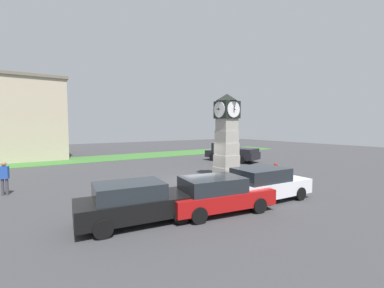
# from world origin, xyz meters

# --- Properties ---
(ground_plane) EXTENTS (82.94, 82.94, 0.00)m
(ground_plane) POSITION_xyz_m (0.00, 0.00, 0.00)
(ground_plane) COLOR #38383A
(clock_tower) EXTENTS (1.73, 1.68, 5.77)m
(clock_tower) POSITION_xyz_m (2.03, -0.72, 2.87)
(clock_tower) COLOR #A19C91
(clock_tower) RESTS_ON ground_plane
(bollard_near_tower) EXTENTS (0.27, 0.27, 1.14)m
(bollard_near_tower) POSITION_xyz_m (4.54, -2.83, 0.58)
(bollard_near_tower) COLOR maroon
(bollard_near_tower) RESTS_ON ground_plane
(bollard_mid_row) EXTENTS (0.21, 0.21, 1.00)m
(bollard_mid_row) POSITION_xyz_m (3.10, -3.43, 0.51)
(bollard_mid_row) COLOR #333338
(bollard_mid_row) RESTS_ON ground_plane
(bollard_far_row) EXTENTS (0.30, 0.30, 1.08)m
(bollard_far_row) POSITION_xyz_m (1.89, -3.77, 0.55)
(bollard_far_row) COLOR #333338
(bollard_far_row) RESTS_ON ground_plane
(bollard_end_row) EXTENTS (0.24, 0.24, 1.14)m
(bollard_end_row) POSITION_xyz_m (0.78, -4.61, 0.58)
(bollard_end_row) COLOR brown
(bollard_end_row) RESTS_ON ground_plane
(car_navy_sedan) EXTENTS (4.64, 2.35, 1.54)m
(car_navy_sedan) POSITION_xyz_m (-6.09, -4.96, 0.78)
(car_navy_sedan) COLOR black
(car_navy_sedan) RESTS_ON ground_plane
(car_near_tower) EXTENTS (4.74, 2.53, 1.50)m
(car_near_tower) POSITION_xyz_m (-2.77, -5.65, 0.76)
(car_near_tower) COLOR #A51111
(car_near_tower) RESTS_ON ground_plane
(car_by_building) EXTENTS (4.64, 2.20, 1.60)m
(car_by_building) POSITION_xyz_m (0.23, -5.58, 0.81)
(car_by_building) COLOR silver
(car_by_building) RESTS_ON ground_plane
(pickup_truck) EXTENTS (3.57, 5.71, 1.85)m
(pickup_truck) POSITION_xyz_m (8.25, 5.64, 0.93)
(pickup_truck) COLOR black
(pickup_truck) RESTS_ON ground_plane
(pedestrian_near_bench) EXTENTS (0.46, 0.35, 1.76)m
(pedestrian_near_bench) POSITION_xyz_m (-10.41, 2.48, 1.01)
(pedestrian_near_bench) COLOR #3F3F47
(pedestrian_near_bench) RESTS_ON ground_plane
(warehouse_blue_far) EXTENTS (11.27, 10.88, 8.76)m
(warehouse_blue_far) POSITION_xyz_m (-10.85, 21.12, 4.39)
(warehouse_blue_far) COLOR #B7A88E
(warehouse_blue_far) RESTS_ON ground_plane
(grass_verge_far) EXTENTS (49.76, 5.57, 0.04)m
(grass_verge_far) POSITION_xyz_m (-1.86, 15.20, 0.02)
(grass_verge_far) COLOR #386B2D
(grass_verge_far) RESTS_ON ground_plane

